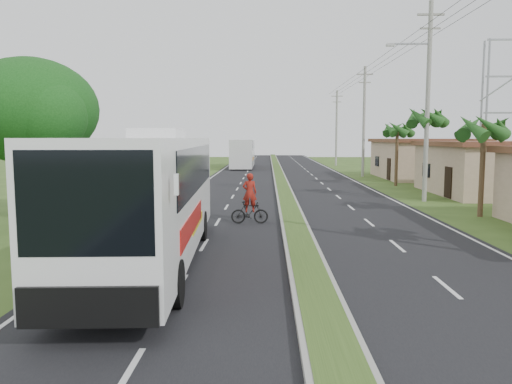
{
  "coord_description": "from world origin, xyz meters",
  "views": [
    {
      "loc": [
        -1.2,
        -12.8,
        3.9
      ],
      "look_at": [
        -1.64,
        6.53,
        1.8
      ],
      "focal_mm": 35.0,
      "sensor_mm": 36.0,
      "label": 1
    }
  ],
  "objects": [
    {
      "name": "ground",
      "position": [
        0.0,
        0.0,
        0.0
      ],
      "size": [
        180.0,
        180.0,
        0.0
      ],
      "primitive_type": "plane",
      "color": "#31491B",
      "rests_on": "ground"
    },
    {
      "name": "road_asphalt",
      "position": [
        0.0,
        20.0,
        0.01
      ],
      "size": [
        14.0,
        160.0,
        0.02
      ],
      "primitive_type": "cube",
      "color": "black",
      "rests_on": "ground"
    },
    {
      "name": "median_strip",
      "position": [
        0.0,
        20.0,
        0.1
      ],
      "size": [
        1.2,
        160.0,
        0.18
      ],
      "color": "gray",
      "rests_on": "ground"
    },
    {
      "name": "lane_edge_left",
      "position": [
        -6.7,
        20.0,
        0.0
      ],
      "size": [
        0.12,
        160.0,
        0.01
      ],
      "primitive_type": "cube",
      "color": "silver",
      "rests_on": "ground"
    },
    {
      "name": "lane_edge_right",
      "position": [
        6.7,
        20.0,
        0.0
      ],
      "size": [
        0.12,
        160.0,
        0.01
      ],
      "primitive_type": "cube",
      "color": "silver",
      "rests_on": "ground"
    },
    {
      "name": "shop_mid",
      "position": [
        14.0,
        22.0,
        1.86
      ],
      "size": [
        7.6,
        10.6,
        3.67
      ],
      "color": "tan",
      "rests_on": "ground"
    },
    {
      "name": "shop_far",
      "position": [
        14.0,
        36.0,
        1.93
      ],
      "size": [
        8.6,
        11.6,
        3.82
      ],
      "color": "tan",
      "rests_on": "ground"
    },
    {
      "name": "palm_verge_b",
      "position": [
        9.4,
        12.0,
        4.36
      ],
      "size": [
        2.4,
        2.4,
        5.05
      ],
      "color": "#473321",
      "rests_on": "ground"
    },
    {
      "name": "palm_verge_c",
      "position": [
        8.8,
        19.0,
        5.12
      ],
      "size": [
        2.4,
        2.4,
        5.85
      ],
      "color": "#473321",
      "rests_on": "ground"
    },
    {
      "name": "palm_verge_d",
      "position": [
        9.3,
        28.0,
        4.55
      ],
      "size": [
        2.4,
        2.4,
        5.25
      ],
      "color": "#473321",
      "rests_on": "ground"
    },
    {
      "name": "shade_tree",
      "position": [
        -12.11,
        10.02,
        5.03
      ],
      "size": [
        6.3,
        6.0,
        7.54
      ],
      "color": "#473321",
      "rests_on": "ground"
    },
    {
      "name": "utility_pole_b",
      "position": [
        8.47,
        18.0,
        6.26
      ],
      "size": [
        3.2,
        0.28,
        12.0
      ],
      "color": "gray",
      "rests_on": "ground"
    },
    {
      "name": "utility_pole_c",
      "position": [
        8.5,
        38.0,
        5.67
      ],
      "size": [
        1.6,
        0.28,
        11.0
      ],
      "color": "gray",
      "rests_on": "ground"
    },
    {
      "name": "utility_pole_d",
      "position": [
        8.5,
        58.0,
        5.42
      ],
      "size": [
        1.6,
        0.28,
        10.5
      ],
      "color": "gray",
      "rests_on": "ground"
    },
    {
      "name": "coach_bus_main",
      "position": [
        -4.75,
        2.42,
        2.31
      ],
      "size": [
        3.36,
        13.12,
        4.2
      ],
      "rotation": [
        0.0,
        0.0,
        0.05
      ],
      "color": "white",
      "rests_on": "ground"
    },
    {
      "name": "coach_bus_far",
      "position": [
        -4.41,
        52.77,
        2.09
      ],
      "size": [
        2.82,
        12.64,
        3.68
      ],
      "rotation": [
        0.0,
        0.0,
        0.0
      ],
      "color": "silver",
      "rests_on": "ground"
    },
    {
      "name": "motorcyclist",
      "position": [
        -2.0,
        9.62,
        0.86
      ],
      "size": [
        1.71,
        0.55,
        2.32
      ],
      "rotation": [
        0.0,
        0.0,
        0.05
      ],
      "color": "black",
      "rests_on": "ground"
    }
  ]
}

